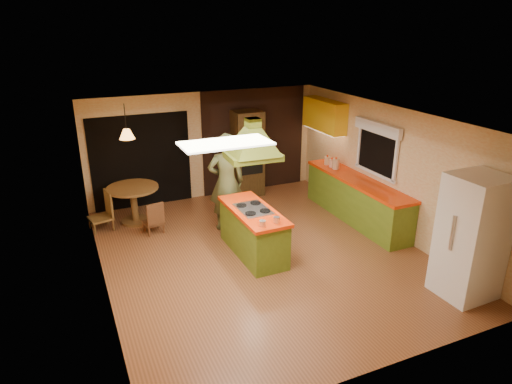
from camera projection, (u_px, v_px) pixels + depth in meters
name	position (u px, v px, depth m)	size (l,w,h in m)	color
ground	(262.00, 254.00, 8.34)	(6.50, 6.50, 0.00)	brown
room_walls	(263.00, 190.00, 7.90)	(5.50, 6.50, 6.50)	beige
ceiling_plane	(263.00, 118.00, 7.46)	(6.50, 6.50, 0.00)	silver
brick_panel	(254.00, 140.00, 11.14)	(2.64, 0.03, 2.50)	#381E14
nook_opening	(141.00, 161.00, 10.17)	(2.20, 0.03, 2.10)	black
right_counter	(356.00, 199.00, 9.62)	(0.62, 3.05, 0.92)	olive
upper_cabinets	(324.00, 115.00, 10.51)	(0.34, 1.40, 0.70)	yellow
window_right	(377.00, 140.00, 9.08)	(0.12, 1.35, 1.06)	black
fluor_panel	(226.00, 143.00, 6.02)	(1.20, 0.60, 0.03)	white
kitchen_island	(253.00, 231.00, 8.21)	(0.73, 1.75, 0.89)	olive
range_hood	(253.00, 133.00, 7.57)	(0.92, 0.68, 0.78)	olive
man	(226.00, 182.00, 9.04)	(0.73, 0.48, 1.99)	#4A4F2A
refrigerator	(472.00, 237.00, 6.81)	(0.80, 0.76, 1.94)	white
wall_oven	(247.00, 154.00, 10.86)	(0.68, 0.61, 2.04)	#483217
dining_table	(133.00, 197.00, 9.47)	(1.06, 1.06, 0.79)	brown
chair_left	(100.00, 212.00, 9.17)	(0.43, 0.43, 0.79)	brown
chair_near	(153.00, 217.00, 9.08)	(0.37, 0.37, 0.67)	brown
pendant_lamp	(127.00, 134.00, 8.99)	(0.30, 0.30, 0.20)	#FF9E3F
canister_large	(336.00, 164.00, 10.05)	(0.15, 0.15, 0.23)	beige
canister_medium	(327.00, 161.00, 10.36)	(0.13, 0.13, 0.18)	beige
canister_small	(332.00, 163.00, 10.19)	(0.13, 0.13, 0.18)	#F7E1C7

